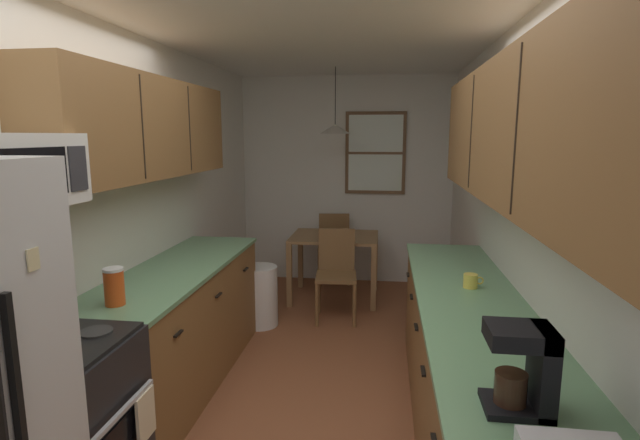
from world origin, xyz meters
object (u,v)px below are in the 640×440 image
(dining_chair_near, at_px, (336,270))
(storage_canister, at_px, (114,286))
(dining_table, at_px, (335,246))
(dining_chair_far, at_px, (334,244))
(trash_bin, at_px, (260,296))
(mug_by_coffeemaker, at_px, (471,281))
(microwave_over_range, at_px, (6,171))
(stove_range, at_px, (57,435))
(coffee_maker, at_px, (527,367))

(dining_chair_near, relative_size, storage_canister, 4.23)
(dining_table, xyz_separation_m, storage_canister, (-0.94, -2.87, 0.39))
(dining_chair_near, height_order, dining_chair_far, same)
(dining_chair_far, xyz_separation_m, storage_canister, (-0.87, -3.45, 0.51))
(dining_table, distance_m, trash_bin, 1.14)
(storage_canister, bearing_deg, mug_by_coffeemaker, 16.05)
(microwave_over_range, bearing_deg, dining_chair_near, 68.45)
(dining_table, height_order, storage_canister, storage_canister)
(storage_canister, height_order, mug_by_coffeemaker, storage_canister)
(dining_chair_far, height_order, trash_bin, dining_chair_far)
(stove_range, distance_m, storage_canister, 0.78)
(stove_range, distance_m, coffee_maker, 2.07)
(dining_chair_far, relative_size, trash_bin, 1.52)
(microwave_over_range, relative_size, dining_chair_far, 0.67)
(dining_chair_near, distance_m, mug_by_coffeemaker, 2.03)
(microwave_over_range, bearing_deg, coffee_maker, -6.49)
(dining_chair_far, distance_m, coffee_maker, 4.43)
(stove_range, distance_m, dining_chair_near, 3.02)
(stove_range, height_order, dining_table, stove_range)
(storage_canister, bearing_deg, trash_bin, 81.37)
(stove_range, relative_size, dining_chair_near, 1.22)
(coffee_maker, bearing_deg, dining_chair_near, 107.31)
(dining_chair_far, bearing_deg, mug_by_coffeemaker, -68.01)
(dining_chair_far, bearing_deg, dining_table, -83.19)
(stove_range, distance_m, microwave_over_range, 1.22)
(dining_table, height_order, dining_chair_far, dining_chair_far)
(dining_chair_near, distance_m, dining_chair_far, 1.18)
(microwave_over_range, height_order, dining_table, microwave_over_range)
(dining_table, relative_size, trash_bin, 1.62)
(storage_canister, bearing_deg, stove_range, -89.43)
(dining_chair_far, bearing_deg, storage_canister, -104.10)
(dining_table, relative_size, dining_chair_far, 1.06)
(microwave_over_range, distance_m, coffee_maker, 2.19)
(trash_bin, height_order, coffee_maker, coffee_maker)
(dining_table, bearing_deg, storage_canister, -108.08)
(trash_bin, distance_m, storage_canister, 2.12)
(coffee_maker, bearing_deg, stove_range, 173.14)
(stove_range, bearing_deg, dining_table, 74.81)
(storage_canister, xyz_separation_m, mug_by_coffeemaker, (2.03, 0.58, -0.06))
(dining_table, distance_m, dining_chair_near, 0.60)
(microwave_over_range, xyz_separation_m, coffee_maker, (2.08, -0.24, -0.63))
(microwave_over_range, bearing_deg, storage_canister, 79.12)
(dining_chair_far, distance_m, trash_bin, 1.59)
(trash_bin, bearing_deg, dining_chair_far, 68.97)
(stove_range, height_order, trash_bin, stove_range)
(dining_chair_far, relative_size, coffee_maker, 2.99)
(stove_range, bearing_deg, mug_by_coffeemaker, 29.54)
(dining_table, xyz_separation_m, dining_chair_near, (0.08, -0.58, -0.11))
(stove_range, relative_size, microwave_over_range, 1.81)
(microwave_over_range, xyz_separation_m, mug_by_coffeemaker, (2.13, 1.14, -0.74))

